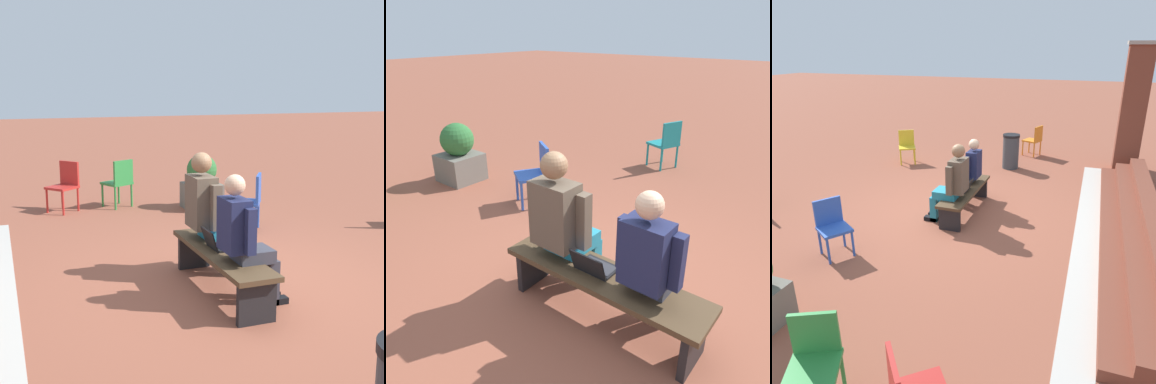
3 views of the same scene
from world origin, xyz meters
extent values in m
plane|color=brown|center=(0.00, 0.00, 0.00)|extent=(60.00, 60.00, 0.00)
cube|color=#4C3823|center=(-0.16, 0.30, 0.42)|extent=(1.80, 0.44, 0.05)
cube|color=black|center=(-0.96, 0.30, 0.20)|extent=(0.06, 0.37, 0.40)
cube|color=black|center=(0.64, 0.30, 0.20)|extent=(0.06, 0.37, 0.40)
cube|color=#383842|center=(-0.55, 0.14, 0.50)|extent=(0.31, 0.36, 0.13)
cube|color=#383842|center=(-0.63, -0.04, 0.23)|extent=(0.10, 0.11, 0.45)
cube|color=black|center=(-0.63, -0.10, 0.03)|extent=(0.10, 0.22, 0.06)
cube|color=#383842|center=(-0.46, -0.04, 0.23)|extent=(0.10, 0.11, 0.45)
cube|color=black|center=(-0.46, -0.10, 0.03)|extent=(0.10, 0.22, 0.06)
cube|color=#1E2347|center=(-0.55, 0.34, 0.82)|extent=(0.34, 0.22, 0.51)
cube|color=#195133|center=(-0.55, 0.23, 0.79)|extent=(0.05, 0.01, 0.30)
cube|color=#1E2347|center=(-0.76, 0.28, 0.80)|extent=(0.08, 0.09, 0.43)
cube|color=#1E2347|center=(-0.33, 0.28, 0.80)|extent=(0.08, 0.09, 0.43)
sphere|color=#DBAD89|center=(-0.55, 0.34, 1.20)|extent=(0.20, 0.20, 0.20)
cube|color=teal|center=(0.30, 0.12, 0.51)|extent=(0.35, 0.41, 0.14)
cube|color=teal|center=(0.21, -0.09, 0.23)|extent=(0.11, 0.12, 0.45)
cube|color=black|center=(0.21, -0.15, 0.04)|extent=(0.11, 0.24, 0.07)
cube|color=teal|center=(0.39, -0.09, 0.23)|extent=(0.11, 0.12, 0.45)
cube|color=black|center=(0.39, -0.15, 0.04)|extent=(0.11, 0.24, 0.07)
cube|color=brown|center=(0.30, 0.34, 0.87)|extent=(0.39, 0.24, 0.57)
cube|color=brown|center=(0.06, 0.27, 0.85)|extent=(0.09, 0.10, 0.49)
cube|color=brown|center=(0.55, 0.27, 0.85)|extent=(0.09, 0.10, 0.49)
sphere|color=#8C6647|center=(0.30, 0.34, 1.30)|extent=(0.22, 0.22, 0.22)
cube|color=black|center=(-0.08, 0.26, 0.46)|extent=(0.32, 0.22, 0.02)
cube|color=#2D2D33|center=(-0.08, 0.25, 0.47)|extent=(0.29, 0.15, 0.00)
cube|color=black|center=(-0.08, 0.40, 0.57)|extent=(0.32, 0.07, 0.19)
cube|color=#33519E|center=(-0.08, 0.39, 0.57)|extent=(0.28, 0.06, 0.17)
cube|color=red|center=(4.03, 1.40, 0.42)|extent=(0.59, 0.59, 0.04)
cube|color=red|center=(4.15, 1.25, 0.64)|extent=(0.33, 0.29, 0.40)
cylinder|color=red|center=(4.05, 1.65, 0.20)|extent=(0.04, 0.04, 0.40)
cylinder|color=red|center=(3.78, 1.42, 0.20)|extent=(0.04, 0.04, 0.40)
cylinder|color=red|center=(4.28, 1.37, 0.20)|extent=(0.04, 0.04, 0.40)
cylinder|color=red|center=(4.01, 1.14, 0.20)|extent=(0.04, 0.04, 0.40)
cube|color=#2D893D|center=(4.10, 0.45, 0.42)|extent=(0.56, 0.56, 0.04)
cube|color=#2D893D|center=(3.93, 0.37, 0.64)|extent=(0.21, 0.38, 0.40)
cylinder|color=#2D893D|center=(4.34, 0.37, 0.20)|extent=(0.04, 0.04, 0.40)
cylinder|color=#2D893D|center=(4.19, 0.69, 0.20)|extent=(0.04, 0.04, 0.40)
cylinder|color=#2D893D|center=(4.02, 0.21, 0.20)|extent=(0.04, 0.04, 0.40)
cylinder|color=#2D893D|center=(3.86, 0.54, 0.20)|extent=(0.04, 0.04, 0.40)
cube|color=#2D56B7|center=(1.93, -0.98, 0.42)|extent=(0.58, 0.58, 0.04)
cube|color=#2D56B7|center=(1.83, -1.14, 0.64)|extent=(0.36, 0.25, 0.40)
cylinder|color=#2D56B7|center=(2.18, -0.93, 0.20)|extent=(0.04, 0.04, 0.40)
cylinder|color=#2D56B7|center=(1.88, -0.73, 0.20)|extent=(0.04, 0.04, 0.40)
cylinder|color=#2D56B7|center=(1.99, -1.23, 0.20)|extent=(0.04, 0.04, 0.40)
cylinder|color=#2D56B7|center=(1.68, -1.04, 0.20)|extent=(0.04, 0.04, 0.40)
cube|color=#6B665B|center=(3.47, -0.90, 0.22)|extent=(0.60, 0.60, 0.44)
sphere|color=#2D6B33|center=(3.47, -0.90, 0.68)|extent=(0.52, 0.52, 0.52)
camera|label=1|loc=(-4.96, 2.39, 2.12)|focal=50.00mm
camera|label=2|loc=(-1.56, 2.39, 2.28)|focal=35.00mm
camera|label=3|loc=(5.89, 2.39, 2.91)|focal=35.00mm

